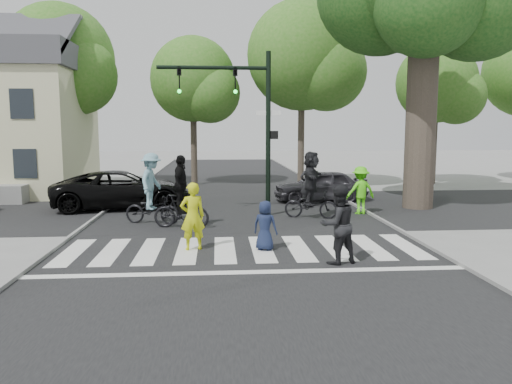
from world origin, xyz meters
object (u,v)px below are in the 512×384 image
(cyclist_right, at_px, (311,189))
(pedestrian_child, at_px, (265,226))
(pedestrian_adult, at_px, (338,225))
(cyclist_mid, at_px, (181,198))
(traffic_signal, at_px, (245,110))
(cyclist_left, at_px, (152,193))
(car_suv, at_px, (123,190))
(car_grey, at_px, (320,186))
(pedestrian_woman, at_px, (193,216))

(cyclist_right, bearing_deg, pedestrian_child, -114.52)
(pedestrian_child, bearing_deg, pedestrian_adult, 161.74)
(pedestrian_adult, height_order, cyclist_mid, cyclist_mid)
(traffic_signal, distance_m, cyclist_mid, 4.25)
(pedestrian_child, relative_size, cyclist_left, 0.55)
(traffic_signal, height_order, pedestrian_child, traffic_signal)
(traffic_signal, distance_m, pedestrian_adult, 7.63)
(pedestrian_child, relative_size, pedestrian_adult, 0.70)
(cyclist_right, bearing_deg, cyclist_mid, -162.32)
(cyclist_mid, bearing_deg, car_suv, 121.78)
(cyclist_right, bearing_deg, traffic_signal, 163.46)
(car_suv, xyz_separation_m, car_grey, (8.40, 1.38, -0.07))
(cyclist_right, bearing_deg, cyclist_left, -173.50)
(pedestrian_adult, height_order, car_grey, pedestrian_adult)
(pedestrian_child, relative_size, car_grey, 0.33)
(traffic_signal, height_order, pedestrian_woman, traffic_signal)
(traffic_signal, bearing_deg, car_suv, 156.43)
(traffic_signal, height_order, pedestrian_adult, traffic_signal)
(traffic_signal, bearing_deg, pedestrian_adult, -74.93)
(cyclist_right, xyz_separation_m, car_grey, (1.20, 4.19, -0.38))
(car_suv, bearing_deg, traffic_signal, -122.37)
(pedestrian_adult, relative_size, cyclist_right, 0.79)
(cyclist_mid, xyz_separation_m, car_suv, (-2.65, 4.27, -0.21))
(pedestrian_child, height_order, car_suv, car_suv)
(pedestrian_child, relative_size, cyclist_right, 0.55)
(pedestrian_child, bearing_deg, cyclist_right, -90.62)
(pedestrian_child, bearing_deg, cyclist_mid, -28.69)
(cyclist_mid, distance_m, cyclist_right, 4.78)
(traffic_signal, bearing_deg, cyclist_right, -16.54)
(cyclist_mid, relative_size, car_grey, 0.58)
(pedestrian_woman, bearing_deg, cyclist_left, -83.15)
(pedestrian_adult, xyz_separation_m, cyclist_mid, (-4.05, 4.65, 0.03))
(cyclist_left, bearing_deg, car_grey, 35.39)
(traffic_signal, relative_size, cyclist_left, 2.47)
(cyclist_left, relative_size, car_grey, 0.59)
(traffic_signal, distance_m, cyclist_left, 4.53)
(cyclist_mid, xyz_separation_m, car_grey, (5.76, 5.65, -0.28))
(pedestrian_woman, bearing_deg, pedestrian_adult, 139.79)
(pedestrian_woman, relative_size, pedestrian_child, 1.36)
(cyclist_left, relative_size, car_suv, 0.44)
(cyclist_left, bearing_deg, car_suv, 114.92)
(cyclist_left, distance_m, cyclist_right, 5.63)
(cyclist_left, bearing_deg, pedestrian_child, -49.01)
(cyclist_mid, bearing_deg, pedestrian_adult, -48.94)
(cyclist_right, relative_size, car_suv, 0.44)
(pedestrian_child, distance_m, cyclist_right, 5.12)
(pedestrian_child, xyz_separation_m, car_suv, (-5.08, 7.46, 0.10))
(pedestrian_woman, height_order, cyclist_right, cyclist_right)
(car_grey, bearing_deg, traffic_signal, -50.02)
(traffic_signal, xyz_separation_m, pedestrian_woman, (-1.70, -5.15, -2.99))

